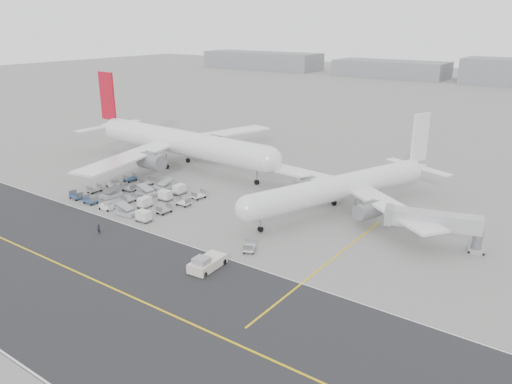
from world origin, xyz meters
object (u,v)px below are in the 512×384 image
Objects in this scene: ground_crew_a at (99,229)px; pushback_tug at (207,263)px; airliner_a at (178,142)px; jet_bridge at (434,222)px; airliner_b at (344,186)px.

pushback_tug is at bearing -12.05° from ground_crew_a.
airliner_a is 3.97× the size of jet_bridge.
airliner_b is at bearing -92.60° from airliner_a.
airliner_a reaches higher than jet_bridge.
ground_crew_a is (18.34, -38.02, -5.21)m from airliner_a.
pushback_tug is (-5.31, -33.07, -3.79)m from airliner_b.
pushback_tug is at bearing -129.67° from airliner_a.
airliner_a is 42.53m from ground_crew_a.
jet_bridge reaches higher than ground_crew_a.
airliner_a is 7.70× the size of pushback_tug.
jet_bridge is at bearing 2.01° from airliner_b.
airliner_a is 35.04× the size of ground_crew_a.
pushback_tug is 0.52× the size of jet_bridge.
airliner_b is 25.82× the size of ground_crew_a.
airliner_a is at bearing 134.36° from pushback_tug.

